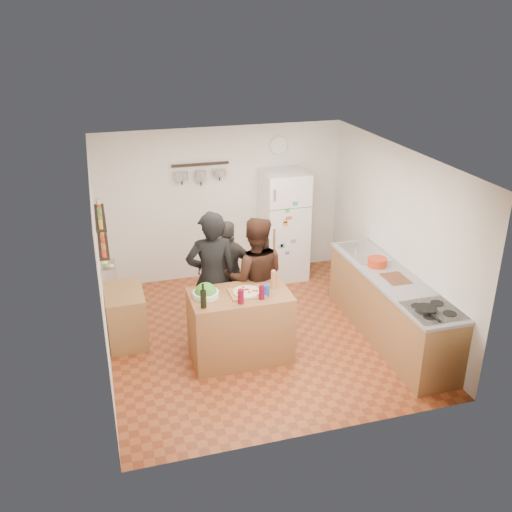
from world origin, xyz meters
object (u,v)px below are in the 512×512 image
object	(u,v)px
salt_canister	(266,290)
fridge	(284,225)
prep_island	(240,326)
side_table	(126,316)
skillet	(426,309)
person_back	(229,272)
red_bowl	(377,262)
wall_clock	(279,145)
pepper_mill	(273,281)
salad_bowl	(206,294)
person_left	(212,278)
person_center	(255,278)
counter_run	(390,308)
wine_bottle	(203,299)

from	to	relation	value
salt_canister	fridge	world-z (taller)	fridge
prep_island	salt_canister	world-z (taller)	salt_canister
salt_canister	side_table	xyz separation A→B (m)	(-1.67, 0.95, -0.62)
salt_canister	skillet	distance (m)	1.91
person_back	red_bowl	size ratio (longest dim) A/B	5.63
skillet	red_bowl	size ratio (longest dim) A/B	0.93
wall_clock	side_table	world-z (taller)	wall_clock
person_back	prep_island	bearing A→B (deg)	105.71
pepper_mill	red_bowl	distance (m)	1.58
red_bowl	pepper_mill	bearing A→B (deg)	-171.81
salad_bowl	skillet	xyz separation A→B (m)	(2.39, -1.09, 0.00)
prep_island	salad_bowl	world-z (taller)	salad_bowl
prep_island	person_left	world-z (taller)	person_left
person_center	side_table	xyz separation A→B (m)	(-1.71, 0.34, -0.49)
prep_island	side_table	bearing A→B (deg)	148.82
skillet	red_bowl	distance (m)	1.32
person_back	skillet	world-z (taller)	person_back
counter_run	fridge	bearing A→B (deg)	108.06
salt_canister	person_back	distance (m)	1.16
person_center	prep_island	bearing A→B (deg)	70.28
skillet	side_table	world-z (taller)	skillet
wall_clock	prep_island	bearing A→B (deg)	-117.49
prep_island	side_table	size ratio (longest dim) A/B	1.56
red_bowl	person_center	bearing A→B (deg)	172.60
salt_canister	fridge	distance (m)	2.53
salt_canister	person_back	xyz separation A→B (m)	(-0.20, 1.12, -0.23)
prep_island	person_left	bearing A→B (deg)	115.81
prep_island	wine_bottle	bearing A→B (deg)	-156.25
prep_island	salt_canister	distance (m)	0.62
person_left	skillet	distance (m)	2.70
pepper_mill	counter_run	bearing A→B (deg)	-5.29
salad_bowl	counter_run	size ratio (longest dim) A/B	0.12
person_left	red_bowl	size ratio (longest dim) A/B	6.91
salad_bowl	fridge	distance (m)	2.76
prep_island	salt_canister	xyz separation A→B (m)	(0.30, -0.12, 0.53)
prep_island	salad_bowl	bearing A→B (deg)	173.21
pepper_mill	side_table	size ratio (longest dim) A/B	0.25
salad_bowl	person_center	distance (m)	0.88
salad_bowl	pepper_mill	xyz separation A→B (m)	(0.87, 0.00, 0.07)
pepper_mill	person_back	xyz separation A→B (m)	(-0.35, 0.95, -0.26)
person_left	fridge	xyz separation A→B (m)	(1.56, 1.69, -0.02)
counter_run	wall_clock	bearing A→B (deg)	105.92
prep_island	counter_run	world-z (taller)	prep_island
prep_island	person_center	size ratio (longest dim) A/B	0.73
wall_clock	salt_canister	bearing A→B (deg)	-110.98
red_bowl	wall_clock	xyz separation A→B (m)	(-0.70, 2.25, 1.17)
wine_bottle	counter_run	size ratio (longest dim) A/B	0.08
salt_canister	red_bowl	bearing A→B (deg)	12.98
pepper_mill	person_left	xyz separation A→B (m)	(-0.69, 0.46, -0.09)
pepper_mill	person_back	bearing A→B (deg)	110.34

